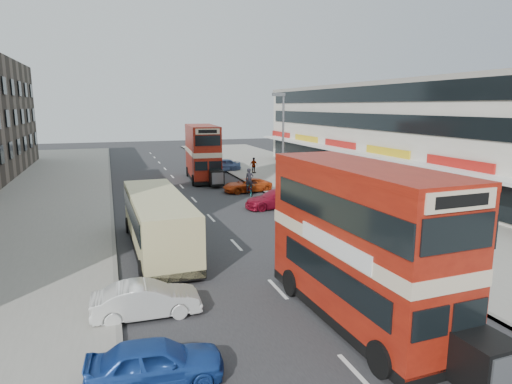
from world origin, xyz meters
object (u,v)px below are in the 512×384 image
object	(u,v)px
car_right_c	(221,165)
pedestrian_near	(311,193)
street_lamp	(282,138)
coach	(158,221)
car_left_front	(146,300)
cyclist	(249,186)
car_left_near	(155,362)
pedestrian_far	(254,165)
car_right_b	(247,185)
bus_second	(203,152)
car_right_a	(276,199)
bus_main	(361,244)

from	to	relation	value
car_right_c	pedestrian_near	distance (m)	18.41
street_lamp	car_right_c	world-z (taller)	street_lamp
street_lamp	coach	bearing A→B (deg)	-137.50
coach	pedestrian_near	bearing A→B (deg)	29.25
car_left_front	pedestrian_near	xyz separation A→B (m)	(12.90, 14.11, 0.31)
cyclist	car_left_near	bearing A→B (deg)	-111.89
street_lamp	pedestrian_near	bearing A→B (deg)	-64.54
pedestrian_far	car_left_front	bearing A→B (deg)	-133.82
street_lamp	car_right_b	world-z (taller)	street_lamp
car_right_b	car_right_c	distance (m)	11.99
pedestrian_near	cyclist	bearing A→B (deg)	-99.67
bus_second	car_right_a	size ratio (longest dim) A/B	2.09
street_lamp	pedestrian_far	xyz separation A→B (m)	(1.88, 12.73, -3.80)
car_right_a	car_right_c	xyz separation A→B (m)	(0.52, 18.28, 0.07)
street_lamp	car_right_c	distance (m)	16.22
pedestrian_far	coach	bearing A→B (deg)	-138.07
pedestrian_near	car_right_b	bearing A→B (deg)	-107.70
bus_main	car_left_front	distance (m)	7.55
bus_main	car_left_near	bearing A→B (deg)	8.98
pedestrian_far	cyclist	bearing A→B (deg)	-129.02
car_right_b	bus_second	bearing A→B (deg)	-166.54
bus_main	car_right_a	world-z (taller)	bus_main
car_left_near	car_right_a	world-z (taller)	car_right_a
bus_main	bus_second	world-z (taller)	bus_main
bus_main	car_left_near	distance (m)	7.34
car_right_a	pedestrian_far	distance (m)	15.70
bus_main	car_left_front	bearing A→B (deg)	-23.02
car_left_near	car_right_a	size ratio (longest dim) A/B	0.79
car_right_a	car_left_near	bearing A→B (deg)	-32.62
car_left_near	street_lamp	bearing A→B (deg)	-25.61
pedestrian_near	car_right_c	bearing A→B (deg)	-125.63
street_lamp	car_right_b	bearing A→B (deg)	114.18
car_right_b	pedestrian_far	bearing A→B (deg)	154.52
car_right_a	car_right_c	world-z (taller)	car_right_c
car_right_a	cyclist	distance (m)	4.91
bus_main	car_right_a	bearing A→B (deg)	-104.19
bus_main	car_right_c	size ratio (longest dim) A/B	2.20
street_lamp	pedestrian_near	world-z (taller)	street_lamp
street_lamp	car_right_c	xyz separation A→B (m)	(-0.93, 15.67, -4.06)
pedestrian_far	car_right_b	bearing A→B (deg)	-130.56
bus_second	car_left_near	distance (m)	32.59
street_lamp	car_right_a	xyz separation A→B (m)	(-1.45, -2.61, -4.13)
car_left_near	pedestrian_far	size ratio (longest dim) A/B	2.15
bus_second	car_left_front	xyz separation A→B (m)	(-7.73, -27.63, -2.10)
car_right_b	pedestrian_near	size ratio (longest dim) A/B	2.67
coach	cyclist	xyz separation A→B (m)	(8.56, 11.87, -0.80)
bus_second	cyclist	bearing A→B (deg)	107.75
car_left_front	bus_second	bearing A→B (deg)	-14.55
car_right_c	pedestrian_near	world-z (taller)	pedestrian_near
car_right_a	bus_main	bearing A→B (deg)	-14.50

